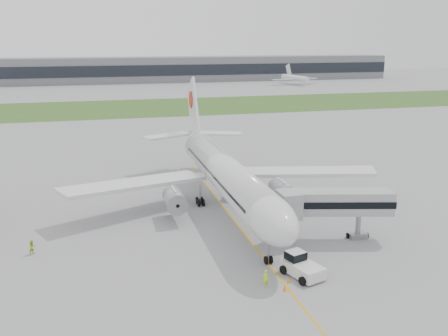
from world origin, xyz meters
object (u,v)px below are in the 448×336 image
object	(u,v)px
jet_bridge	(331,203)
ground_crew_near	(266,278)
pushback_tug	(301,265)
airliner	(224,171)

from	to	relation	value
jet_bridge	ground_crew_near	size ratio (longest dim) A/B	7.69
ground_crew_near	pushback_tug	bearing A→B (deg)	-167.11
airliner	jet_bridge	world-z (taller)	airliner
pushback_tug	jet_bridge	bearing A→B (deg)	29.56
airliner	jet_bridge	size ratio (longest dim) A/B	3.71
pushback_tug	jet_bridge	xyz separation A→B (m)	(7.29, 8.01, 3.82)
jet_bridge	ground_crew_near	distance (m)	15.71
airliner	jet_bridge	bearing A→B (deg)	-57.66
airliner	ground_crew_near	bearing A→B (deg)	-94.83
jet_bridge	ground_crew_near	world-z (taller)	jet_bridge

